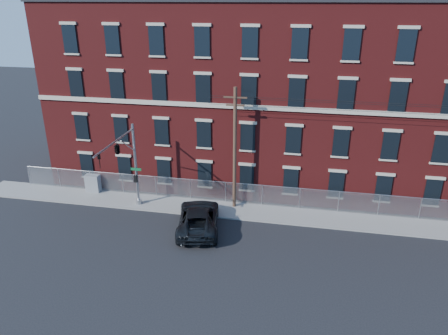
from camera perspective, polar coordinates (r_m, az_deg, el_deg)
ground at (r=30.83m, az=-4.14°, el=-9.84°), size 140.00×140.00×0.00m
sidewalk at (r=34.59m, az=17.90°, el=-7.03°), size 65.00×3.00×0.12m
mill_building at (r=40.21m, az=18.02°, el=9.40°), size 55.30×14.32×16.30m
chain_link_fence at (r=35.28m, az=17.88°, el=-4.60°), size 59.06×0.06×1.85m
traffic_signal_mast at (r=32.25m, az=-13.74°, el=1.72°), size 0.90×6.75×7.00m
utility_pole_near at (r=33.06m, az=1.48°, el=2.78°), size 1.80×0.28×10.00m
pickup_truck at (r=31.82m, az=-3.51°, el=-6.86°), size 4.12×6.85×1.78m
utility_cabinet at (r=39.18m, az=-17.45°, el=-2.05°), size 1.28×0.66×1.58m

